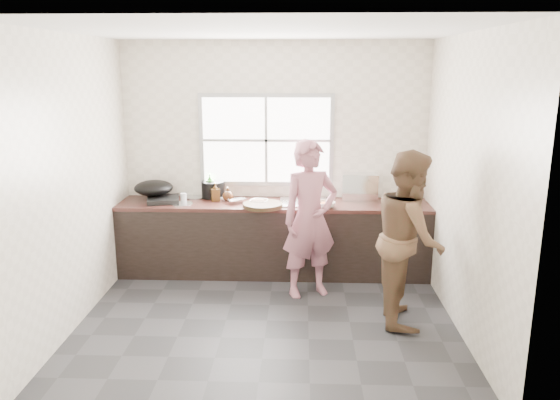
{
  "coord_description": "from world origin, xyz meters",
  "views": [
    {
      "loc": [
        0.32,
        -4.86,
        2.41
      ],
      "look_at": [
        0.1,
        0.65,
        1.05
      ],
      "focal_mm": 35.0,
      "sensor_mm": 36.0,
      "label": 1
    }
  ],
  "objects_px": {
    "glass_jar": "(184,198)",
    "pot_lid_right": "(195,197)",
    "person_side": "(409,238)",
    "wok": "(154,188)",
    "bowl_mince": "(259,202)",
    "black_pot": "(213,189)",
    "bowl_held": "(322,204)",
    "burner": "(163,200)",
    "cutting_board": "(263,205)",
    "dish_rack": "(360,186)",
    "woman": "(310,224)",
    "pot_lid_left": "(182,204)",
    "bowl_crabs": "(326,205)",
    "bottle_brown_short": "(228,194)",
    "bottle_green": "(210,185)",
    "plate_food": "(219,197)",
    "bottle_brown_tall": "(215,192)"
  },
  "relations": [
    {
      "from": "woman",
      "to": "person_side",
      "type": "bearing_deg",
      "value": -54.84
    },
    {
      "from": "woman",
      "to": "bottle_green",
      "type": "xyz_separation_m",
      "value": [
        -1.19,
        0.85,
        0.22
      ]
    },
    {
      "from": "dish_rack",
      "to": "woman",
      "type": "bearing_deg",
      "value": -122.02
    },
    {
      "from": "bowl_mince",
      "to": "black_pot",
      "type": "distance_m",
      "value": 0.66
    },
    {
      "from": "bowl_held",
      "to": "pot_lid_right",
      "type": "height_order",
      "value": "bowl_held"
    },
    {
      "from": "wok",
      "to": "dish_rack",
      "type": "relative_size",
      "value": 1.09
    },
    {
      "from": "black_pot",
      "to": "glass_jar",
      "type": "xyz_separation_m",
      "value": [
        -0.31,
        -0.23,
        -0.05
      ]
    },
    {
      "from": "bowl_held",
      "to": "bottle_brown_short",
      "type": "height_order",
      "value": "bottle_brown_short"
    },
    {
      "from": "dish_rack",
      "to": "bowl_mince",
      "type": "bearing_deg",
      "value": -162.24
    },
    {
      "from": "woman",
      "to": "bowl_crabs",
      "type": "relative_size",
      "value": 8.99
    },
    {
      "from": "bowl_crabs",
      "to": "wok",
      "type": "distance_m",
      "value": 2.05
    },
    {
      "from": "glass_jar",
      "to": "pot_lid_right",
      "type": "bearing_deg",
      "value": 68.45
    },
    {
      "from": "person_side",
      "to": "burner",
      "type": "distance_m",
      "value": 2.89
    },
    {
      "from": "plate_food",
      "to": "burner",
      "type": "height_order",
      "value": "burner"
    },
    {
      "from": "bowl_crabs",
      "to": "bottle_brown_short",
      "type": "xyz_separation_m",
      "value": [
        -1.14,
        0.28,
        0.05
      ]
    },
    {
      "from": "bowl_held",
      "to": "pot_lid_right",
      "type": "xyz_separation_m",
      "value": [
        -1.52,
        0.37,
        -0.02
      ]
    },
    {
      "from": "dish_rack",
      "to": "pot_lid_left",
      "type": "distance_m",
      "value": 2.1
    },
    {
      "from": "bowl_mince",
      "to": "person_side",
      "type": "bearing_deg",
      "value": -36.67
    },
    {
      "from": "woman",
      "to": "pot_lid_left",
      "type": "relative_size",
      "value": 6.43
    },
    {
      "from": "bottle_brown_tall",
      "to": "plate_food",
      "type": "bearing_deg",
      "value": 83.25
    },
    {
      "from": "person_side",
      "to": "wok",
      "type": "relative_size",
      "value": 3.66
    },
    {
      "from": "person_side",
      "to": "dish_rack",
      "type": "relative_size",
      "value": 3.99
    },
    {
      "from": "bowl_crabs",
      "to": "bottle_brown_tall",
      "type": "height_order",
      "value": "bottle_brown_tall"
    },
    {
      "from": "person_side",
      "to": "glass_jar",
      "type": "height_order",
      "value": "person_side"
    },
    {
      "from": "black_pot",
      "to": "bowl_crabs",
      "type": "bearing_deg",
      "value": -18.19
    },
    {
      "from": "cutting_board",
      "to": "bowl_mince",
      "type": "bearing_deg",
      "value": 111.21
    },
    {
      "from": "person_side",
      "to": "pot_lid_left",
      "type": "relative_size",
      "value": 6.83
    },
    {
      "from": "plate_food",
      "to": "bottle_brown_short",
      "type": "relative_size",
      "value": 1.51
    },
    {
      "from": "plate_food",
      "to": "bottle_green",
      "type": "bearing_deg",
      "value": 180.0
    },
    {
      "from": "woman",
      "to": "bottle_brown_short",
      "type": "bearing_deg",
      "value": 121.32
    },
    {
      "from": "bottle_brown_short",
      "to": "dish_rack",
      "type": "relative_size",
      "value": 0.36
    },
    {
      "from": "plate_food",
      "to": "dish_rack",
      "type": "xyz_separation_m",
      "value": [
        1.69,
        0.0,
        0.15
      ]
    },
    {
      "from": "black_pot",
      "to": "pot_lid_left",
      "type": "relative_size",
      "value": 1.12
    },
    {
      "from": "burner",
      "to": "pot_lid_right",
      "type": "bearing_deg",
      "value": 36.86
    },
    {
      "from": "bowl_crabs",
      "to": "pot_lid_left",
      "type": "relative_size",
      "value": 0.72
    },
    {
      "from": "bowl_held",
      "to": "pot_lid_left",
      "type": "bearing_deg",
      "value": 179.34
    },
    {
      "from": "pot_lid_right",
      "to": "dish_rack",
      "type": "bearing_deg",
      "value": 0.0
    },
    {
      "from": "woman",
      "to": "bowl_held",
      "type": "relative_size",
      "value": 8.41
    },
    {
      "from": "bowl_crabs",
      "to": "wok",
      "type": "relative_size",
      "value": 0.38
    },
    {
      "from": "bowl_crabs",
      "to": "plate_food",
      "type": "relative_size",
      "value": 0.77
    },
    {
      "from": "person_side",
      "to": "black_pot",
      "type": "distance_m",
      "value": 2.53
    },
    {
      "from": "cutting_board",
      "to": "bottle_brown_short",
      "type": "xyz_separation_m",
      "value": [
        -0.43,
        0.28,
        0.05
      ]
    },
    {
      "from": "bottle_brown_short",
      "to": "glass_jar",
      "type": "distance_m",
      "value": 0.52
    },
    {
      "from": "bowl_mince",
      "to": "bottle_brown_short",
      "type": "height_order",
      "value": "bottle_brown_short"
    },
    {
      "from": "cutting_board",
      "to": "pot_lid_right",
      "type": "xyz_separation_m",
      "value": [
        -0.85,
        0.44,
        -0.02
      ]
    },
    {
      "from": "bottle_brown_short",
      "to": "bowl_crabs",
      "type": "bearing_deg",
      "value": -14.04
    },
    {
      "from": "pot_lid_right",
      "to": "bottle_brown_short",
      "type": "bearing_deg",
      "value": -20.23
    },
    {
      "from": "woman",
      "to": "pot_lid_right",
      "type": "xyz_separation_m",
      "value": [
        -1.38,
        0.85,
        0.08
      ]
    },
    {
      "from": "plate_food",
      "to": "bottle_brown_short",
      "type": "height_order",
      "value": "bottle_brown_short"
    },
    {
      "from": "cutting_board",
      "to": "person_side",
      "type": "bearing_deg",
      "value": -34.08
    }
  ]
}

